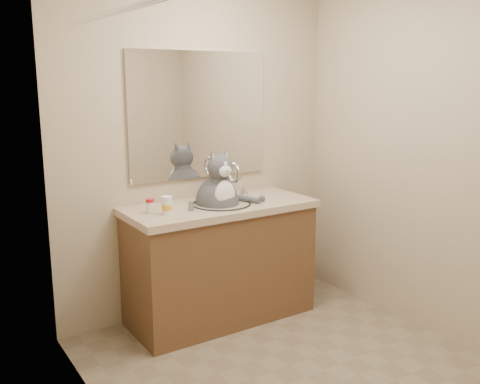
# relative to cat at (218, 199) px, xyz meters

# --- Properties ---
(room) EXTENTS (2.22, 2.52, 2.42)m
(room) POSITION_rel_cat_xyz_m (0.01, -0.97, 0.32)
(room) COLOR #7E6F57
(room) RESTS_ON ground
(vanity) EXTENTS (1.34, 0.59, 1.12)m
(vanity) POSITION_rel_cat_xyz_m (0.01, -0.00, -0.44)
(vanity) COLOR brown
(vanity) RESTS_ON ground
(mirror) EXTENTS (1.10, 0.02, 0.90)m
(mirror) POSITION_rel_cat_xyz_m (0.01, 0.27, 0.57)
(mirror) COLOR white
(mirror) RESTS_ON room
(shower_curtain) EXTENTS (0.02, 1.30, 1.93)m
(shower_curtain) POSITION_rel_cat_xyz_m (-1.04, -0.87, 0.15)
(shower_curtain) COLOR beige
(shower_curtain) RESTS_ON ground
(cat) EXTENTS (0.42, 0.35, 0.60)m
(cat) POSITION_rel_cat_xyz_m (0.00, 0.00, 0.00)
(cat) COLOR #4E4E53
(cat) RESTS_ON vanity
(pill_bottle_redcap) EXTENTS (0.07, 0.07, 0.09)m
(pill_bottle_redcap) POSITION_rel_cat_xyz_m (-0.51, 0.01, 0.02)
(pill_bottle_redcap) COLOR white
(pill_bottle_redcap) RESTS_ON vanity
(pill_bottle_orange) EXTENTS (0.08, 0.08, 0.12)m
(pill_bottle_orange) POSITION_rel_cat_xyz_m (-0.43, -0.08, 0.02)
(pill_bottle_orange) COLOR white
(pill_bottle_orange) RESTS_ON vanity
(grey_canister) EXTENTS (0.04, 0.04, 0.06)m
(grey_canister) POSITION_rel_cat_xyz_m (-0.25, -0.07, -0.00)
(grey_canister) COLOR slate
(grey_canister) RESTS_ON vanity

